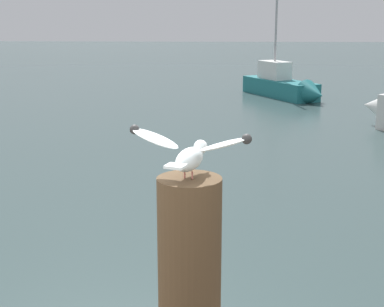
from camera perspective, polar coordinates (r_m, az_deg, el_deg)
name	(u,v)px	position (r m, az deg, el deg)	size (l,w,h in m)	color
mooring_post	(189,269)	(2.66, -0.26, -11.48)	(0.29, 0.29, 0.87)	#4C3823
seagull	(190,152)	(2.48, -0.23, 0.14)	(0.55, 0.38, 0.22)	#C66D60
boat_teal	(285,86)	(20.64, 9.29, 6.68)	(2.81, 4.17, 4.41)	#1E7075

